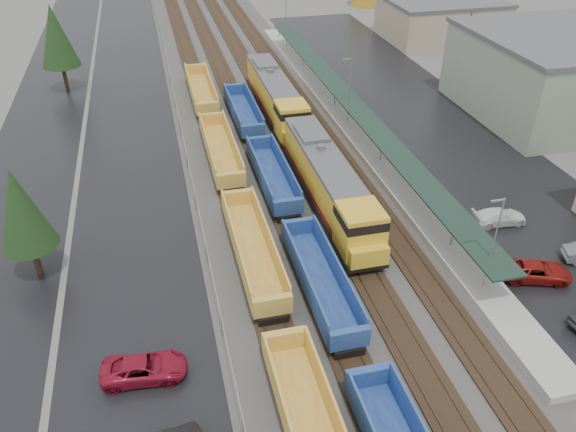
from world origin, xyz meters
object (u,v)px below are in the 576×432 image
(well_string_yellow, at_px, (253,249))
(parked_car_east_c, at_px, (499,217))
(well_string_blue, at_px, (320,280))
(parked_car_east_b, at_px, (537,271))
(locomotive_lead, at_px, (330,185))
(locomotive_trail, at_px, (276,97))
(parked_car_west_c, at_px, (144,368))

(well_string_yellow, height_order, parked_car_east_c, well_string_yellow)
(well_string_blue, height_order, parked_car_east_b, well_string_blue)
(locomotive_lead, height_order, well_string_yellow, locomotive_lead)
(locomotive_trail, distance_m, parked_car_east_c, 29.92)
(locomotive_trail, bearing_deg, parked_car_west_c, -114.43)
(locomotive_trail, distance_m, well_string_yellow, 27.99)
(well_string_yellow, bearing_deg, well_string_blue, -50.08)
(locomotive_lead, xyz_separation_m, parked_car_east_c, (13.44, -5.66, -1.88))
(parked_car_east_b, height_order, parked_car_east_c, parked_car_east_b)
(well_string_yellow, distance_m, parked_car_east_b, 21.41)
(parked_car_west_c, bearing_deg, locomotive_lead, -42.05)
(well_string_blue, distance_m, parked_car_east_b, 16.35)
(parked_car_west_c, distance_m, parked_car_east_b, 28.83)
(well_string_yellow, height_order, well_string_blue, well_string_yellow)
(locomotive_trail, bearing_deg, parked_car_east_b, -70.29)
(well_string_yellow, xyz_separation_m, parked_car_east_b, (20.17, -7.17, -0.52))
(locomotive_lead, bearing_deg, well_string_yellow, -144.13)
(well_string_blue, bearing_deg, parked_car_west_c, -158.75)
(parked_car_west_c, distance_m, parked_car_east_c, 31.55)
(well_string_yellow, distance_m, parked_car_west_c, 12.92)
(locomotive_trail, distance_m, well_string_blue, 31.85)
(parked_car_west_c, xyz_separation_m, parked_car_east_c, (30.00, 9.79, -0.03))
(locomotive_trail, height_order, parked_car_west_c, locomotive_trail)
(locomotive_trail, bearing_deg, well_string_yellow, -106.63)
(locomotive_lead, bearing_deg, parked_car_west_c, -136.98)
(locomotive_lead, distance_m, locomotive_trail, 21.00)
(locomotive_trail, height_order, parked_car_east_c, locomotive_trail)
(locomotive_trail, relative_size, well_string_blue, 0.28)
(well_string_yellow, distance_m, parked_car_east_c, 21.45)
(locomotive_lead, xyz_separation_m, well_string_yellow, (-8.00, -5.78, -1.35))
(locomotive_trail, xyz_separation_m, parked_car_east_b, (12.17, -33.96, -1.87))
(locomotive_lead, relative_size, well_string_blue, 0.28)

